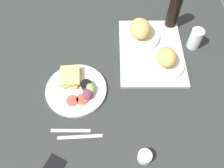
{
  "coord_description": "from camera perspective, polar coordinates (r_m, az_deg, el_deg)",
  "views": [
    {
      "loc": [
        60.09,
        -0.56,
        94.5
      ],
      "look_at": [
        2.0,
        3.0,
        4.0
      ],
      "focal_mm": 37.34,
      "sensor_mm": 36.0,
      "label": 1
    }
  ],
  "objects": [
    {
      "name": "ground_plane",
      "position": [
        1.13,
        -1.58,
        -0.73
      ],
      "size": [
        190.0,
        150.0,
        3.0
      ],
      "primitive_type": "cube",
      "color": "#282D2B"
    },
    {
      "name": "serving_tray",
      "position": [
        1.25,
        9.55,
        7.87
      ],
      "size": [
        46.91,
        35.65,
        1.6
      ],
      "primitive_type": "cube",
      "rotation": [
        0.0,
        0.0,
        -0.06
      ],
      "color": "#B2B2AD",
      "rests_on": "ground_plane"
    },
    {
      "name": "bread_plate_near",
      "position": [
        1.28,
        6.83,
        12.75
      ],
      "size": [
        21.5,
        21.5,
        10.33
      ],
      "color": "white",
      "rests_on": "serving_tray"
    },
    {
      "name": "bread_plate_far",
      "position": [
        1.17,
        12.97,
        5.83
      ],
      "size": [
        19.12,
        19.12,
        9.35
      ],
      "color": "white",
      "rests_on": "serving_tray"
    },
    {
      "name": "plate_with_salad",
      "position": [
        1.11,
        -8.6,
        -0.84
      ],
      "size": [
        28.61,
        28.61,
        5.4
      ],
      "color": "white",
      "rests_on": "ground_plane"
    },
    {
      "name": "drinking_glass",
      "position": [
        1.31,
        19.73,
        10.41
      ],
      "size": [
        6.5,
        6.5,
        11.08
      ],
      "primitive_type": "cylinder",
      "color": "silver",
      "rests_on": "ground_plane"
    },
    {
      "name": "soda_bottle",
      "position": [
        1.35,
        14.85,
        16.75
      ],
      "size": [
        6.4,
        6.4,
        20.66
      ],
      "primitive_type": "cylinder",
      "color": "black",
      "rests_on": "ground_plane"
    },
    {
      "name": "espresso_cup",
      "position": [
        0.97,
        8.0,
        -17.22
      ],
      "size": [
        5.6,
        5.6,
        4.0
      ],
      "primitive_type": "cylinder",
      "color": "silver",
      "rests_on": "ground_plane"
    },
    {
      "name": "fork",
      "position": [
        1.03,
        -10.09,
        -11.15
      ],
      "size": [
        2.53,
        17.06,
        0.5
      ],
      "primitive_type": "cube",
      "rotation": [
        0.0,
        0.0,
        1.5
      ],
      "color": "#B7B7BC",
      "rests_on": "ground_plane"
    },
    {
      "name": "knife",
      "position": [
        1.01,
        -7.86,
        -12.66
      ],
      "size": [
        1.46,
        19.0,
        0.5
      ],
      "primitive_type": "cube",
      "rotation": [
        0.0,
        0.0,
        1.57
      ],
      "color": "#B7B7BC",
      "rests_on": "ground_plane"
    }
  ]
}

